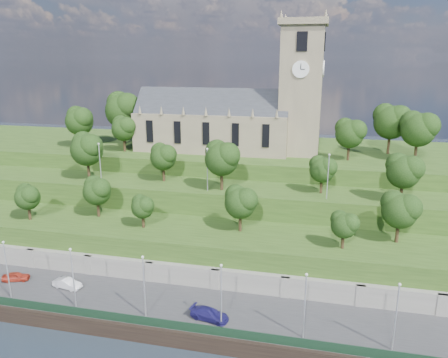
% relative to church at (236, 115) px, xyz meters
% --- Properties ---
extents(ground, '(320.00, 320.00, 0.00)m').
position_rel_church_xyz_m(ground, '(-0.79, -45.98, -22.52)').
color(ground, black).
rests_on(ground, ground).
extents(promenade, '(160.00, 12.00, 2.00)m').
position_rel_church_xyz_m(promenade, '(-0.79, -39.98, -21.52)').
color(promenade, '#2D2D30').
rests_on(promenade, ground).
extents(quay_wall, '(160.00, 0.50, 2.20)m').
position_rel_church_xyz_m(quay_wall, '(-0.79, -46.03, -21.42)').
color(quay_wall, black).
rests_on(quay_wall, ground).
extents(fence, '(160.00, 0.10, 1.20)m').
position_rel_church_xyz_m(fence, '(-0.79, -45.38, -19.92)').
color(fence, '#15301E').
rests_on(fence, promenade).
extents(retaining_wall, '(160.00, 2.10, 5.00)m').
position_rel_church_xyz_m(retaining_wall, '(-0.79, -34.01, -20.02)').
color(retaining_wall, slate).
rests_on(retaining_wall, ground).
extents(embankment_lower, '(160.00, 12.00, 8.00)m').
position_rel_church_xyz_m(embankment_lower, '(-0.79, -27.98, -18.52)').
color(embankment_lower, '#274316').
rests_on(embankment_lower, ground).
extents(embankment_upper, '(160.00, 10.00, 12.00)m').
position_rel_church_xyz_m(embankment_upper, '(-0.79, -16.98, -16.52)').
color(embankment_upper, '#274316').
rests_on(embankment_upper, ground).
extents(hilltop, '(160.00, 32.00, 15.00)m').
position_rel_church_xyz_m(hilltop, '(-0.79, 4.02, -15.02)').
color(hilltop, '#274316').
rests_on(hilltop, ground).
extents(church, '(38.60, 12.35, 27.60)m').
position_rel_church_xyz_m(church, '(0.00, 0.00, 0.00)').
color(church, '#70644E').
rests_on(church, hilltop).
extents(trees_lower, '(63.43, 8.61, 7.65)m').
position_rel_church_xyz_m(trees_lower, '(2.87, -27.39, -9.87)').
color(trees_lower, black).
rests_on(trees_lower, embankment_lower).
extents(trees_upper, '(61.19, 8.29, 8.95)m').
position_rel_church_xyz_m(trees_upper, '(-0.25, -18.04, -5.00)').
color(trees_upper, black).
rests_on(trees_upper, embankment_upper).
extents(trees_hilltop, '(76.19, 15.93, 11.82)m').
position_rel_church_xyz_m(trees_hilltop, '(-0.14, -0.30, -0.71)').
color(trees_hilltop, black).
rests_on(trees_hilltop, hilltop).
extents(lamp_posts_promenade, '(60.36, 0.36, 8.48)m').
position_rel_church_xyz_m(lamp_posts_promenade, '(-2.79, -43.48, -15.66)').
color(lamp_posts_promenade, '#B2B2B7').
rests_on(lamp_posts_promenade, promenade).
extents(lamp_posts_upper, '(40.36, 0.36, 7.50)m').
position_rel_church_xyz_m(lamp_posts_upper, '(-0.79, -19.98, -6.17)').
color(lamp_posts_upper, '#B2B2B7').
rests_on(lamp_posts_upper, embankment_upper).
extents(car_left, '(4.16, 2.81, 1.32)m').
position_rel_church_xyz_m(car_left, '(-25.28, -39.17, -19.86)').
color(car_left, maroon).
rests_on(car_left, promenade).
extents(car_middle, '(4.47, 2.12, 1.42)m').
position_rel_church_xyz_m(car_middle, '(-16.60, -39.39, -19.81)').
color(car_middle, silver).
rests_on(car_middle, promenade).
extents(car_right, '(5.35, 3.00, 1.46)m').
position_rel_church_xyz_m(car_right, '(5.40, -42.34, -19.79)').
color(car_right, navy).
rests_on(car_right, promenade).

